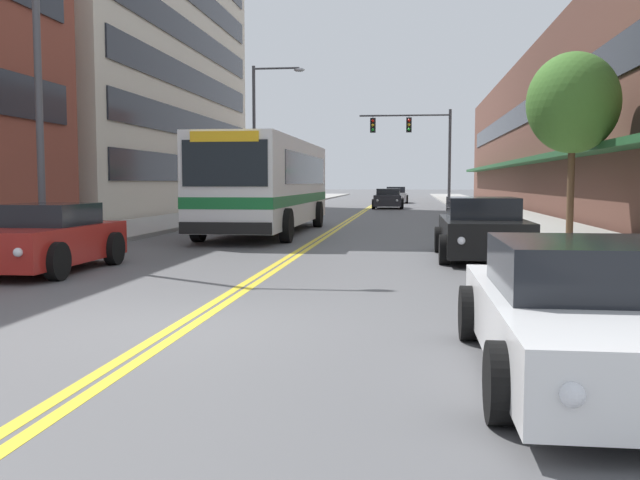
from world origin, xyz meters
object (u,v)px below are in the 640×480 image
car_red_parked_left_far (46,239)px  car_black_parked_right_mid (482,230)px  car_slate_blue_parked_left_near (278,204)px  car_charcoal_moving_lead (388,199)px  street_lamp_left_far (262,126)px  fire_hydrant (516,220)px  car_silver_moving_second (396,195)px  traffic_signal_mast (418,139)px  city_bus (269,181)px  street_lamp_left_near (52,31)px  car_white_parked_right_foreground (590,314)px  street_tree_right_mid (573,103)px

car_red_parked_left_far → car_black_parked_right_mid: car_black_parked_right_mid is taller
car_red_parked_left_far → car_black_parked_right_mid: 9.45m
car_slate_blue_parked_left_near → car_charcoal_moving_lead: car_charcoal_moving_lead is taller
street_lamp_left_far → fire_hydrant: size_ratio=8.23×
car_silver_moving_second → traffic_signal_mast: bearing=-83.6°
car_black_parked_right_mid → car_silver_moving_second: size_ratio=0.91×
city_bus → traffic_signal_mast: traffic_signal_mast is taller
street_lamp_left_near → traffic_signal_mast: bearing=75.1°
city_bus → street_lamp_left_far: street_lamp_left_far is taller
car_white_parked_right_foreground → street_tree_right_mid: size_ratio=0.81×
car_black_parked_right_mid → traffic_signal_mast: size_ratio=0.72×
car_red_parked_left_far → car_white_parked_right_foreground: size_ratio=0.90×
city_bus → car_charcoal_moving_lead: 23.48m
car_black_parked_right_mid → city_bus: bearing=130.2°
car_slate_blue_parked_left_near → street_tree_right_mid: bearing=-49.6°
car_slate_blue_parked_left_near → car_red_parked_left_far: (-0.08, -24.53, 0.04)m
city_bus → car_white_parked_right_foreground: city_bus is taller
car_black_parked_right_mid → fire_hydrant: bearing=74.3°
car_red_parked_left_far → street_tree_right_mid: 16.36m
car_white_parked_right_foreground → street_lamp_left_far: (-9.26, 29.87, 4.08)m
street_lamp_left_near → car_charcoal_moving_lead: bearing=79.2°
car_white_parked_right_foreground → car_black_parked_right_mid: (0.04, 10.06, 0.08)m
car_silver_moving_second → street_tree_right_mid: size_ratio=0.86×
car_charcoal_moving_lead → fire_hydrant: car_charcoal_moving_lead is taller
car_white_parked_right_foreground → car_red_parked_left_far: bearing=143.1°
fire_hydrant → street_lamp_left_near: bearing=-145.9°
car_slate_blue_parked_left_near → street_lamp_left_far: street_lamp_left_far is taller
car_red_parked_left_far → car_silver_moving_second: size_ratio=0.84×
street_lamp_left_near → street_tree_right_mid: size_ratio=1.48×
city_bus → street_lamp_left_far: (-2.76, 12.06, 2.87)m
car_charcoal_moving_lead → street_lamp_left_near: size_ratio=0.51×
car_red_parked_left_far → street_tree_right_mid: bearing=40.2°
car_silver_moving_second → street_tree_right_mid: bearing=-80.3°
car_charcoal_moving_lead → traffic_signal_mast: bearing=-48.0°
street_lamp_left_near → street_lamp_left_far: (0.05, 21.70, -0.35)m
traffic_signal_mast → fire_hydrant: traffic_signal_mast is taller
traffic_signal_mast → street_tree_right_mid: 22.49m
street_lamp_left_near → car_white_parked_right_foreground: bearing=-41.3°
city_bus → traffic_signal_mast: (5.37, 21.07, 2.68)m
car_white_parked_right_foreground → fire_hydrant: 15.63m
city_bus → street_lamp_left_near: (-2.81, -9.64, 3.22)m
city_bus → car_silver_moving_second: (3.74, 35.55, -1.16)m
street_lamp_left_near → car_black_parked_right_mid: bearing=11.4°
car_slate_blue_parked_left_near → street_lamp_left_near: 23.36m
car_charcoal_moving_lead → fire_hydrant: bearing=-79.7°
car_red_parked_left_far → fire_hydrant: bearing=41.0°
street_lamp_left_near → fire_hydrant: 13.87m
car_black_parked_right_mid → fire_hydrant: car_black_parked_right_mid is taller
car_silver_moving_second → traffic_signal_mast: traffic_signal_mast is taller
car_white_parked_right_foreground → car_black_parked_right_mid: car_black_parked_right_mid is taller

